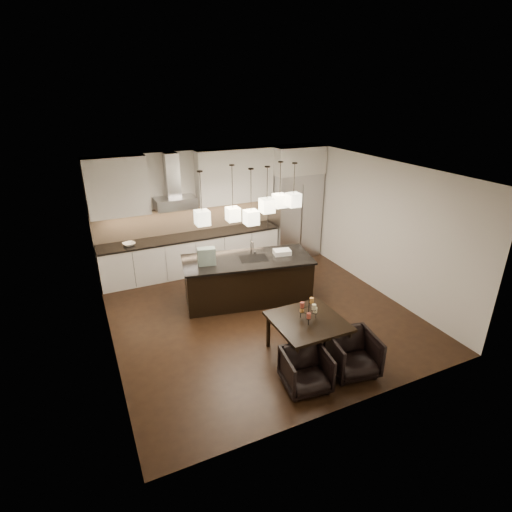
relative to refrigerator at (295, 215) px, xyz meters
name	(u,v)px	position (x,y,z in m)	size (l,w,h in m)	color
floor	(260,314)	(-2.10, -2.38, -1.08)	(5.50, 5.50, 0.02)	black
ceiling	(261,170)	(-2.10, -2.38, 1.73)	(5.50, 5.50, 0.02)	white
wall_back	(211,209)	(-2.10, 0.38, 0.32)	(5.50, 0.02, 2.80)	silver
wall_front	(355,322)	(-2.10, -5.14, 0.32)	(5.50, 0.02, 2.80)	silver
wall_left	(101,275)	(-4.86, -2.38, 0.32)	(0.02, 5.50, 2.80)	silver
wall_right	(379,227)	(0.66, -2.38, 0.32)	(0.02, 5.50, 2.80)	silver
refrigerator	(295,215)	(0.00, 0.00, 0.00)	(1.20, 0.72, 2.15)	#B7B7BA
fridge_panel	(297,160)	(0.00, 0.00, 1.40)	(1.26, 0.72, 0.65)	silver
lower_cabinets	(193,254)	(-2.73, 0.05, -0.64)	(4.21, 0.62, 0.88)	silver
countertop	(191,236)	(-2.73, 0.05, -0.17)	(4.21, 0.66, 0.04)	black
backsplash	(187,219)	(-2.73, 0.35, 0.16)	(4.21, 0.02, 0.63)	tan
upper_cab_left	(117,187)	(-4.20, 0.19, 1.10)	(1.25, 0.35, 1.25)	silver
upper_cab_right	(235,176)	(-1.55, 0.19, 1.10)	(1.86, 0.35, 1.25)	silver
hood_canopy	(175,203)	(-3.03, 0.10, 0.65)	(0.90, 0.52, 0.24)	#B7B7BA
hood_chimney	(172,175)	(-3.03, 0.21, 1.24)	(0.30, 0.28, 0.96)	#B7B7BA
fruit_bowl	(129,244)	(-4.14, 0.00, -0.12)	(0.26, 0.26, 0.06)	silver
island_body	(248,280)	(-2.09, -1.75, -0.63)	(2.51, 1.00, 0.88)	black
island_top	(247,260)	(-2.09, -1.75, -0.17)	(2.59, 1.08, 0.04)	black
faucet	(251,248)	(-1.97, -1.67, 0.04)	(0.10, 0.24, 0.38)	silver
tote_bag	(207,256)	(-2.92, -1.68, 0.02)	(0.34, 0.18, 0.34)	#1C442F
food_container	(282,252)	(-1.35, -1.85, -0.10)	(0.34, 0.24, 0.10)	silver
dining_table	(307,337)	(-1.96, -3.87, -0.74)	(1.11, 1.11, 0.66)	black
candelabra	(309,310)	(-1.96, -3.87, -0.22)	(0.32, 0.32, 0.39)	black
candle_a	(315,310)	(-1.84, -3.88, -0.25)	(0.07, 0.07, 0.09)	beige
candle_b	(302,309)	(-2.02, -3.77, -0.25)	(0.07, 0.07, 0.09)	#CE8E42
candle_c	(309,316)	(-2.03, -3.98, -0.25)	(0.07, 0.07, 0.09)	#9C3E2F
candle_d	(312,300)	(-1.87, -3.80, -0.11)	(0.07, 0.07, 0.09)	#CE8E42
candle_e	(302,305)	(-2.08, -3.86, -0.11)	(0.07, 0.07, 0.09)	#9C3E2F
candle_f	(314,307)	(-1.95, -3.99, -0.11)	(0.07, 0.07, 0.09)	beige
armchair_left	(306,370)	(-2.39, -4.54, -0.77)	(0.65, 0.66, 0.61)	black
armchair_right	(353,354)	(-1.55, -4.54, -0.75)	(0.70, 0.72, 0.66)	black
pendant_a	(202,218)	(-3.05, -1.95, 0.90)	(0.24, 0.24, 0.26)	beige
pendant_b	(233,214)	(-2.34, -1.64, 0.78)	(0.24, 0.24, 0.26)	beige
pendant_c	(267,205)	(-1.82, -2.05, 1.00)	(0.24, 0.24, 0.26)	beige
pendant_d	(280,201)	(-1.37, -1.72, 0.96)	(0.24, 0.24, 0.26)	beige
pendant_e	(293,200)	(-1.19, -1.95, 1.01)	(0.24, 0.24, 0.26)	beige
pendant_f	(251,217)	(-2.17, -2.11, 0.83)	(0.24, 0.24, 0.26)	beige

